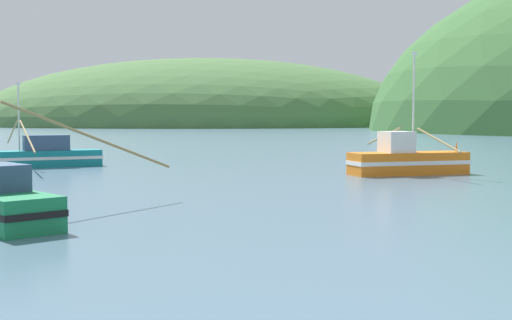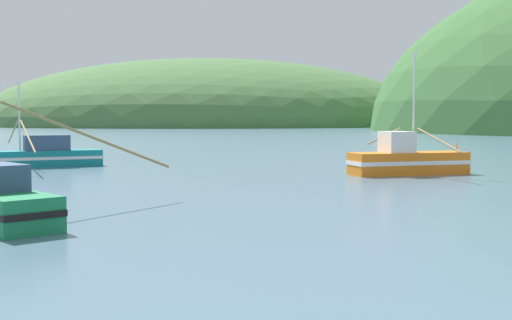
# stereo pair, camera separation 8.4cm
# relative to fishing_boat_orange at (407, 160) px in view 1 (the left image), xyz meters

# --- Properties ---
(hill_mid_left) EXTENTS (168.83, 135.06, 48.81)m
(hill_mid_left) POSITION_rel_fishing_boat_orange_xyz_m (11.71, 217.34, -0.95)
(hill_mid_left) COLOR #47703D
(hill_mid_left) RESTS_ON ground
(fishing_boat_orange) EXTENTS (8.11, 12.01, 8.01)m
(fishing_boat_orange) POSITION_rel_fishing_boat_orange_xyz_m (0.00, 0.00, 0.00)
(fishing_boat_orange) COLOR orange
(fishing_boat_orange) RESTS_ON ground
(fishing_boat_teal) EXTENTS (12.06, 16.61, 6.29)m
(fishing_boat_teal) POSITION_rel_fishing_boat_orange_xyz_m (-25.63, 10.70, -0.13)
(fishing_boat_teal) COLOR #147F84
(fishing_boat_teal) RESTS_ON ground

